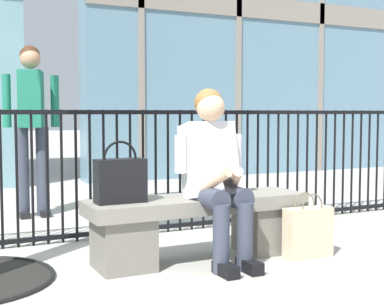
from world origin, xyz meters
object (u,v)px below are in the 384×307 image
at_px(seated_person_with_phone, 215,170).
at_px(handbag_on_bench, 120,180).
at_px(shopping_bag, 308,232).
at_px(bystander_at_railing, 32,117).
at_px(stone_bench, 198,222).

relative_size(seated_person_with_phone, handbag_on_bench, 2.95).
xyz_separation_m(shopping_bag, bystander_at_railing, (-1.48, 2.52, 0.81)).
relative_size(shopping_bag, bystander_at_railing, 0.28).
distance_m(stone_bench, handbag_on_bench, 0.67).
xyz_separation_m(seated_person_with_phone, shopping_bag, (0.66, -0.18, -0.46)).
bearing_deg(handbag_on_bench, bystander_at_railing, 94.47).
bearing_deg(bystander_at_railing, seated_person_with_phone, -70.69).
distance_m(handbag_on_bench, shopping_bag, 1.41).
relative_size(handbag_on_bench, bystander_at_railing, 0.24).
bearing_deg(stone_bench, bystander_at_railing, 108.84).
bearing_deg(seated_person_with_phone, bystander_at_railing, 109.31).
bearing_deg(handbag_on_bench, shopping_bag, -12.87).
relative_size(stone_bench, bystander_at_railing, 0.94).
distance_m(seated_person_with_phone, handbag_on_bench, 0.66).
xyz_separation_m(seated_person_with_phone, handbag_on_bench, (-0.65, 0.12, -0.05)).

